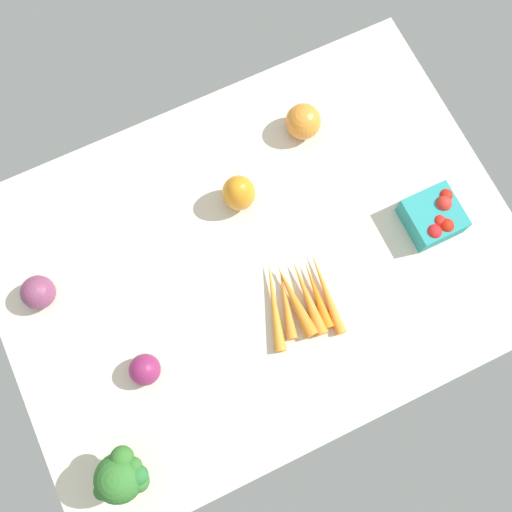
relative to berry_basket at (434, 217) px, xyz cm
name	(u,v)px	position (x,y,z in cm)	size (l,w,h in cm)	color
tablecloth	(256,260)	(-35.68, 8.24, -4.21)	(104.00, 76.00, 2.00)	beige
berry_basket	(434,217)	(0.00, 0.00, 0.00)	(10.35, 10.35, 6.93)	teal
broccoli_head	(122,477)	(-74.05, -18.74, 4.92)	(10.11, 9.18, 12.56)	#99D178
red_onion_near_basket	(145,370)	(-64.18, -3.03, -0.20)	(6.01, 6.01, 6.01)	#852355
heirloom_tomato_orange	(303,122)	(-14.52, 29.86, 0.54)	(7.50, 7.50, 7.50)	orange
bell_pepper_orange	(239,193)	(-33.51, 20.90, 1.37)	(6.70, 6.70, 9.15)	orange
red_onion_center	(38,292)	(-77.14, 19.45, 0.13)	(6.68, 6.68, 6.68)	#7C3A5B
carrot_bunch	(300,299)	(-31.61, -3.26, -1.97)	(16.36, 19.40, 2.95)	orange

